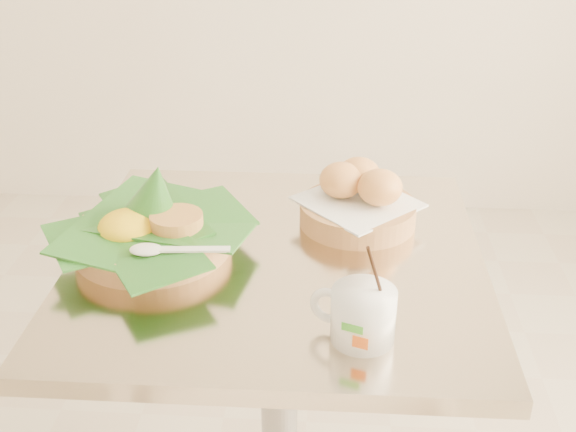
# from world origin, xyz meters

# --- Properties ---
(cafe_table) EXTENTS (0.70, 0.70, 0.75)m
(cafe_table) POSITION_xyz_m (0.19, 0.05, 0.53)
(cafe_table) COLOR gray
(cafe_table) RESTS_ON floor
(rice_basket) EXTENTS (0.34, 0.34, 0.17)m
(rice_basket) POSITION_xyz_m (-0.03, 0.05, 0.80)
(rice_basket) COLOR tan
(rice_basket) RESTS_ON cafe_table
(bread_basket) EXTENTS (0.26, 0.26, 0.11)m
(bread_basket) POSITION_xyz_m (0.32, 0.18, 0.79)
(bread_basket) COLOR tan
(bread_basket) RESTS_ON cafe_table
(coffee_mug) EXTENTS (0.12, 0.10, 0.16)m
(coffee_mug) POSITION_xyz_m (0.32, -0.18, 0.79)
(coffee_mug) COLOR white
(coffee_mug) RESTS_ON cafe_table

